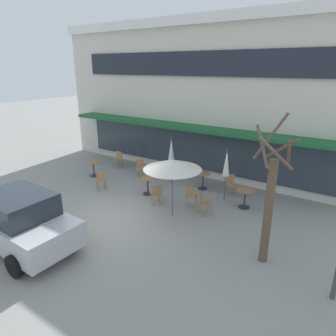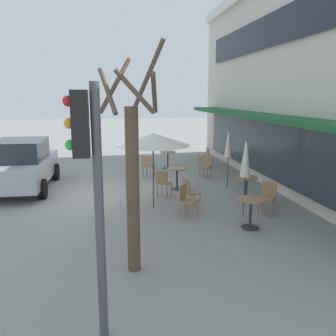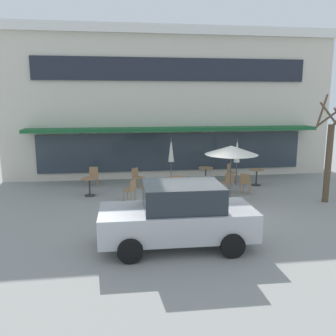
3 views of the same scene
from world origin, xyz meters
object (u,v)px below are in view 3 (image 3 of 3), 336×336
Objects in this scene: cafe_table_by_tree at (89,184)px; cafe_table_mid_patio at (177,183)px; cafe_chair_0 at (202,185)px; parked_sedan at (178,215)px; cafe_chair_5 at (94,175)px; cafe_chair_6 at (228,181)px; cafe_table_streetside at (206,173)px; cafe_chair_4 at (131,189)px; patio_umbrella_cream_folded at (171,150)px; cafe_chair_3 at (246,182)px; patio_umbrella_green_folded at (237,151)px; cafe_chair_2 at (231,171)px; patio_umbrella_corner_open at (231,150)px; cafe_chair_1 at (137,176)px; cafe_table_near_wall at (257,175)px; street_tree at (329,156)px.

cafe_table_mid_patio is (3.68, -0.28, 0.00)m from cafe_table_by_tree.
parked_sedan reaches higher than cafe_chair_0.
cafe_chair_5 is 6.17m from cafe_chair_6.
cafe_chair_5 is at bearing 178.51° from cafe_table_streetside.
cafe_chair_4 is at bearing 104.26° from parked_sedan.
cafe_table_mid_patio is 2.15m from patio_umbrella_cream_folded.
cafe_chair_3 is at bearing 5.87° from cafe_chair_4.
cafe_chair_4 is at bearing -157.47° from patio_umbrella_green_folded.
cafe_chair_6 is at bearing 10.24° from cafe_chair_4.
cafe_chair_2 reaches higher than cafe_table_by_tree.
cafe_chair_4 reaches higher than cafe_table_by_tree.
cafe_table_streetside is at bearing 155.79° from patio_umbrella_green_folded.
cafe_chair_6 is (2.20, -1.88, -1.10)m from patio_umbrella_cream_folded.
cafe_chair_6 is (-0.70, 0.26, 0.00)m from cafe_chair_3.
cafe_chair_6 is at bearing -3.18° from cafe_table_by_tree.
cafe_chair_2 is at bearing 29.14° from cafe_chair_4.
cafe_chair_2 is (1.29, 0.10, 0.01)m from cafe_table_streetside.
cafe_chair_1 is (-3.62, 2.59, -1.50)m from patio_umbrella_corner_open.
cafe_chair_5 reaches higher than cafe_table_mid_patio.
patio_umbrella_green_folded reaches higher than cafe_chair_5.
patio_umbrella_corner_open reaches higher than cafe_table_mid_patio.
patio_umbrella_corner_open is (1.97, -2.91, 0.39)m from patio_umbrella_cream_folded.
cafe_chair_6 is at bearing -146.99° from cafe_table_near_wall.
patio_umbrella_cream_folded is at bearing 146.47° from street_tree.
cafe_chair_4 is 1.00× the size of cafe_chair_6.
cafe_table_streetside is 0.85× the size of cafe_chair_6.
parked_sedan is at bearing -126.87° from cafe_chair_3.
parked_sedan is at bearing -123.72° from patio_umbrella_corner_open.
cafe_table_streetside is 0.35× the size of patio_umbrella_cream_folded.
cafe_table_mid_patio is at bearing 161.45° from street_tree.
cafe_chair_5 is (-1.61, 2.82, 0.00)m from cafe_chair_4.
cafe_chair_5 is (-3.61, 2.01, 0.01)m from cafe_table_mid_patio.
cafe_table_near_wall is at bearing -11.23° from patio_umbrella_green_folded.
cafe_chair_2 is at bearing 62.19° from parked_sedan.
cafe_chair_0 is at bearing 69.23° from parked_sedan.
cafe_table_streetside is 3.32m from patio_umbrella_corner_open.
cafe_table_near_wall is at bearing -6.92° from cafe_chair_5.
parked_sedan is (-3.76, -5.02, 0.35)m from cafe_chair_3.
patio_umbrella_cream_folded reaches higher than cafe_table_streetside.
cafe_chair_0 is 1.00× the size of cafe_chair_4.
cafe_table_streetside is at bearing 72.75° from cafe_chair_0.
street_tree is (7.63, -1.08, 1.32)m from cafe_chair_4.
patio_umbrella_green_folded reaches higher than parked_sedan.
cafe_chair_5 is (-5.59, 3.08, -1.50)m from patio_umbrella_corner_open.
cafe_chair_5 is (-6.52, 2.31, 0.00)m from cafe_chair_3.
cafe_table_by_tree is (-7.64, -0.81, 0.00)m from cafe_table_near_wall.
patio_umbrella_corner_open reaches higher than cafe_chair_5.
cafe_chair_1 reaches higher than cafe_table_near_wall.
street_tree reaches higher than cafe_table_streetside.
cafe_table_by_tree is 4.15m from patio_umbrella_cream_folded.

